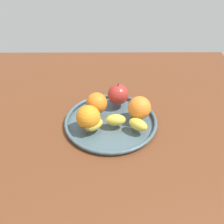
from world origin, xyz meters
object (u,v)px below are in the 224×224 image
object	(u,v)px
banana	(116,123)
orange_front_left	(141,108)
apple	(119,94)
orange_front_right	(98,103)
fruit_bowl	(112,121)
orange_center	(90,117)

from	to	relation	value
banana	orange_front_left	xyz separation A→B (cm)	(-8.30, -5.55, 1.99)
apple	orange_front_right	bearing A→B (deg)	34.81
fruit_bowl	apple	world-z (taller)	apple
banana	orange_center	xyz separation A→B (cm)	(8.23, -0.61, 2.00)
apple	orange_center	size ratio (longest dim) A/B	1.07
orange_center	fruit_bowl	bearing A→B (deg)	-151.86
fruit_bowl	orange_center	bearing A→B (deg)	28.14
fruit_bowl	orange_center	world-z (taller)	orange_center
orange_center	banana	bearing A→B (deg)	175.79
orange_front_left	apple	bearing A→B (deg)	-50.40
orange_center	orange_front_right	distance (cm)	8.34
orange_front_right	fruit_bowl	bearing A→B (deg)	138.58
banana	apple	world-z (taller)	apple
fruit_bowl	orange_center	distance (cm)	9.32
apple	orange_front_right	distance (cm)	9.05
banana	fruit_bowl	bearing A→B (deg)	-75.12
fruit_bowl	apple	distance (cm)	10.80
fruit_bowl	apple	xyz separation A→B (cm)	(-2.63, -9.40, 4.62)
orange_center	orange_front_left	world-z (taller)	same
fruit_bowl	orange_front_right	distance (cm)	7.84
fruit_bowl	orange_front_left	size ratio (longest dim) A/B	4.06
banana	orange_front_right	bearing A→B (deg)	-55.24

